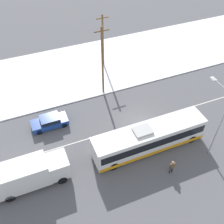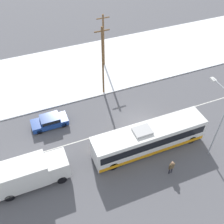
# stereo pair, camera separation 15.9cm
# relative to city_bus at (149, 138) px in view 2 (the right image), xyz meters

# --- Properties ---
(ground_plane) EXTENTS (120.00, 120.00, 0.00)m
(ground_plane) POSITION_rel_city_bus_xyz_m (0.79, 3.56, -1.53)
(ground_plane) COLOR #56565B
(snow_lot) EXTENTS (80.00, 13.49, 0.12)m
(snow_lot) POSITION_rel_city_bus_xyz_m (0.79, 16.69, -1.47)
(snow_lot) COLOR white
(snow_lot) RESTS_ON ground_plane
(lane_marking_center) EXTENTS (60.00, 0.12, 0.00)m
(lane_marking_center) POSITION_rel_city_bus_xyz_m (0.79, 3.56, -1.53)
(lane_marking_center) COLOR silver
(lane_marking_center) RESTS_ON ground_plane
(city_bus) EXTENTS (12.12, 2.57, 3.13)m
(city_bus) POSITION_rel_city_bus_xyz_m (0.00, 0.00, 0.00)
(city_bus) COLOR white
(city_bus) RESTS_ON ground_plane
(box_truck) EXTENTS (7.44, 2.30, 3.05)m
(box_truck) POSITION_rel_city_bus_xyz_m (-12.49, 0.29, 0.16)
(box_truck) COLOR silver
(box_truck) RESTS_ON ground_plane
(sedan_car) EXTENTS (4.12, 1.80, 1.37)m
(sedan_car) POSITION_rel_city_bus_xyz_m (-8.99, 7.07, -0.78)
(sedan_car) COLOR navy
(sedan_car) RESTS_ON ground_plane
(pedestrian_at_stop) EXTENTS (0.64, 0.28, 1.77)m
(pedestrian_at_stop) POSITION_rel_city_bus_xyz_m (0.59, -3.65, -0.44)
(pedestrian_at_stop) COLOR #23232D
(pedestrian_at_stop) RESTS_ON ground_plane
(streetlamp) EXTENTS (0.36, 2.86, 8.20)m
(streetlamp) POSITION_rel_city_bus_xyz_m (5.48, -2.60, 3.61)
(streetlamp) COLOR #9EA3A8
(streetlamp) RESTS_ON ground_plane
(utility_pole_roadside) EXTENTS (1.80, 0.24, 9.27)m
(utility_pole_roadside) POSITION_rel_city_bus_xyz_m (-1.17, 10.37, 3.30)
(utility_pole_roadside) COLOR brown
(utility_pole_roadside) RESTS_ON ground_plane
(utility_pole_snowlot) EXTENTS (1.80, 0.24, 7.79)m
(utility_pole_snowlot) POSITION_rel_city_bus_xyz_m (1.17, 16.42, 2.55)
(utility_pole_snowlot) COLOR brown
(utility_pole_snowlot) RESTS_ON ground_plane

